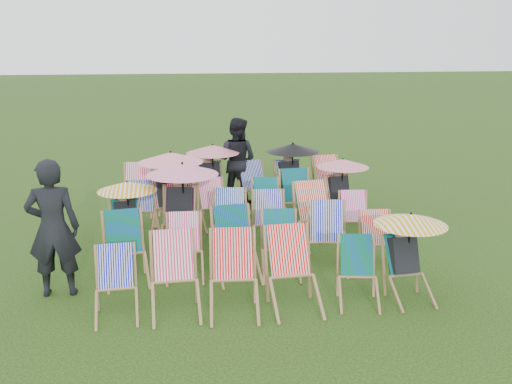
{
  "coord_description": "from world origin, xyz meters",
  "views": [
    {
      "loc": [
        -1.08,
        -9.1,
        3.46
      ],
      "look_at": [
        0.16,
        0.29,
        0.9
      ],
      "focal_mm": 40.0,
      "sensor_mm": 36.0,
      "label": 1
    }
  ],
  "objects": [
    {
      "name": "deckchair_0",
      "position": [
        -1.98,
        -2.22,
        0.43
      ],
      "size": [
        0.62,
        0.82,
        0.85
      ],
      "rotation": [
        0.0,
        0.0,
        0.07
      ],
      "color": "olive",
      "rests_on": "ground"
    },
    {
      "name": "deckchair_4",
      "position": [
        1.21,
        -2.25,
        0.42
      ],
      "size": [
        0.68,
        0.86,
        0.84
      ],
      "rotation": [
        0.0,
        0.0,
        -0.17
      ],
      "color": "olive",
      "rests_on": "ground"
    },
    {
      "name": "deckchair_18",
      "position": [
        -1.89,
        1.16,
        0.44
      ],
      "size": [
        0.68,
        0.87,
        0.87
      ],
      "rotation": [
        0.0,
        0.0,
        -0.13
      ],
      "color": "olive",
      "rests_on": "ground"
    },
    {
      "name": "deckchair_3",
      "position": [
        0.32,
        -2.28,
        0.51
      ],
      "size": [
        0.73,
        0.97,
        1.02
      ],
      "rotation": [
        0.0,
        0.0,
        0.06
      ],
      "color": "olive",
      "rests_on": "ground"
    },
    {
      "name": "deckchair_1",
      "position": [
        -1.23,
        -2.21,
        0.49
      ],
      "size": [
        0.7,
        0.94,
        0.99
      ],
      "rotation": [
        0.0,
        0.0,
        0.05
      ],
      "color": "olive",
      "rests_on": "ground"
    },
    {
      "name": "deckchair_15",
      "position": [
        0.35,
        -0.01,
        0.46
      ],
      "size": [
        0.68,
        0.89,
        0.92
      ],
      "rotation": [
        0.0,
        0.0,
        -0.08
      ],
      "color": "olive",
      "rests_on": "ground"
    },
    {
      "name": "deckchair_11",
      "position": [
        1.9,
        -1.09,
        0.41
      ],
      "size": [
        0.62,
        0.81,
        0.83
      ],
      "rotation": [
        0.0,
        0.0,
        -0.09
      ],
      "color": "olive",
      "rests_on": "ground"
    },
    {
      "name": "deckchair_20",
      "position": [
        -0.51,
        1.21,
        0.43
      ],
      "size": [
        0.72,
        0.89,
        0.87
      ],
      "rotation": [
        0.0,
        0.0,
        0.2
      ],
      "color": "olive",
      "rests_on": "ground"
    },
    {
      "name": "deckchair_23",
      "position": [
        1.97,
        1.29,
        0.63
      ],
      "size": [
        1.01,
        1.07,
        1.2
      ],
      "rotation": [
        0.0,
        0.0,
        0.07
      ],
      "color": "olive",
      "rests_on": "ground"
    },
    {
      "name": "deckchair_17",
      "position": [
        1.9,
        0.09,
        0.42
      ],
      "size": [
        0.62,
        0.81,
        0.83
      ],
      "rotation": [
        0.0,
        0.0,
        -0.09
      ],
      "color": "olive",
      "rests_on": "ground"
    },
    {
      "name": "deckchair_27",
      "position": [
        0.43,
        2.33,
        0.47
      ],
      "size": [
        0.78,
        0.97,
        0.94
      ],
      "rotation": [
        0.0,
        0.0,
        0.2
      ],
      "color": "olive",
      "rests_on": "ground"
    },
    {
      "name": "deckchair_9",
      "position": [
        0.34,
        -1.16,
        0.46
      ],
      "size": [
        0.67,
        0.88,
        0.91
      ],
      "rotation": [
        0.0,
        0.0,
        -0.08
      ],
      "color": "olive",
      "rests_on": "ground"
    },
    {
      "name": "deckchair_14",
      "position": [
        -0.32,
        0.05,
        0.47
      ],
      "size": [
        0.71,
        0.93,
        0.95
      ],
      "rotation": [
        0.0,
        0.0,
        -0.1
      ],
      "color": "olive",
      "rests_on": "ground"
    },
    {
      "name": "deckchair_6",
      "position": [
        -1.95,
        -1.11,
        0.49
      ],
      "size": [
        0.78,
        0.98,
        0.97
      ],
      "rotation": [
        0.0,
        0.0,
        0.16
      ],
      "color": "olive",
      "rests_on": "ground"
    },
    {
      "name": "deckchair_12",
      "position": [
        -2.03,
        0.14,
        0.62
      ],
      "size": [
        0.99,
        1.07,
        1.17
      ],
      "rotation": [
        0.0,
        0.0,
        0.17
      ],
      "color": "olive",
      "rests_on": "ground"
    },
    {
      "name": "deckchair_22",
      "position": [
        1.12,
        1.19,
        0.5
      ],
      "size": [
        0.72,
        0.96,
        0.99
      ],
      "rotation": [
        0.0,
        0.0,
        0.07
      ],
      "color": "olive",
      "rests_on": "ground"
    },
    {
      "name": "ground",
      "position": [
        0.0,
        0.0,
        0.0
      ],
      "size": [
        100.0,
        100.0,
        0.0
      ],
      "primitive_type": "plane",
      "color": "black",
      "rests_on": "ground"
    },
    {
      "name": "deckchair_19",
      "position": [
        -1.31,
        1.25,
        0.75
      ],
      "size": [
        1.2,
        1.31,
        1.43
      ],
      "rotation": [
        0.0,
        0.0,
        0.21
      ],
      "color": "olive",
      "rests_on": "ground"
    },
    {
      "name": "deckchair_21",
      "position": [
        0.47,
        1.13,
        0.43
      ],
      "size": [
        0.63,
        0.84,
        0.87
      ],
      "rotation": [
        0.0,
        0.0,
        -0.08
      ],
      "color": "olive",
      "rests_on": "ground"
    },
    {
      "name": "deckchair_13",
      "position": [
        -1.15,
        0.19,
        0.76
      ],
      "size": [
        1.21,
        1.28,
        1.44
      ],
      "rotation": [
        0.0,
        0.0,
        -0.11
      ],
      "color": "olive",
      "rests_on": "ground"
    },
    {
      "name": "deckchair_2",
      "position": [
        -0.47,
        -2.29,
        0.5
      ],
      "size": [
        0.72,
        0.96,
        1.0
      ],
      "rotation": [
        0.0,
        0.0,
        -0.06
      ],
      "color": "olive",
      "rests_on": "ground"
    },
    {
      "name": "deckchair_7",
      "position": [
        -1.1,
        -1.04,
        0.44
      ],
      "size": [
        0.6,
        0.83,
        0.89
      ],
      "rotation": [
        0.0,
        0.0,
        -0.01
      ],
      "color": "olive",
      "rests_on": "ground"
    },
    {
      "name": "deckchair_25",
      "position": [
        -1.24,
        2.35,
        0.48
      ],
      "size": [
        0.74,
        0.96,
        0.96
      ],
      "rotation": [
        0.0,
        0.0,
        -0.13
      ],
      "color": "olive",
      "rests_on": "ground"
    },
    {
      "name": "deckchair_8",
      "position": [
        -0.33,
        -1.16,
        0.5
      ],
      "size": [
        0.77,
        0.99,
        0.99
      ],
      "rotation": [
        0.0,
        0.0,
        0.13
      ],
      "color": "olive",
      "rests_on": "ground"
    },
    {
      "name": "person_left",
      "position": [
        -2.85,
        -1.47,
        0.97
      ],
      "size": [
        0.73,
        0.49,
        1.94
      ],
      "primitive_type": "imported",
      "rotation": [
        0.0,
        0.0,
        3.19
      ],
      "color": "black",
      "rests_on": "ground"
    },
    {
      "name": "deckchair_26",
      "position": [
        -0.48,
        2.48,
        0.7
      ],
      "size": [
        1.11,
        1.2,
        1.32
      ],
      "rotation": [
        0.0,
        0.0,
        0.15
      ],
      "color": "olive",
      "rests_on": "ground"
    },
    {
      "name": "deckchair_10",
      "position": [
        1.1,
        -1.04,
        0.49
      ],
      "size": [
        0.8,
        1.01,
        0.98
      ],
      "rotation": [
        0.0,
        0.0,
        -0.18
      ],
      "color": "olive",
      "rests_on": "ground"
    },
    {
      "name": "deckchair_5",
      "position": [
        1.92,
        -2.2,
        0.62
      ],
      "size": [
        0.99,
        1.05,
        1.18
      ],
      "rotation": [
        0.0,
        0.0,
        0.09
      ],
      "color": "olive",
      "rests_on": "ground"
    },
    {
      "name": "deckchair_28",
      "position": [
        1.19,
        2.36,
        0.7
      ],
      "size": [
        1.12,
        1.2,
        1.33
      ],
      "rotation": [
        0.0,
        0.0,
        0.1
      ],
      "color": "olive",
      "rests_on": "ground"
    },
    {
      "name": "deckchair_24",
      "position": [
        -2.0,
        2.3,
        0.49
      ],
      "size": [
        0.67,
        0.92,
        0.97
      ],
      "rotation": [
        0.0,
        0.0,
        -0.03
      ],
      "color": "olive",
      "rests_on": "ground"
    },
    {
      "name": "deckchair_29",
      "position": [
        2.07,
        2.39,
        0.5
      ],
      "size": [
        0.79,
        1.0,
        1.0
      ],
      "rotation": [
        0.0,
        0.0,
        0.15
      ],
      "color": "olive",
      "rests_on": "ground"
    },
    {
      "name": "deckchair_16",
      "position": [
        1.2,
        0.03,
        0.52
      ],
      "size": [
        0.8,
        1.03,
        1.03
      ],
      "rotation": [
        0.0,
        0.0,
        0.13
      ],
      "color": "olive",
      "rests_on": "ground"
    },
    {
      "name": "person_rear",
      "position": [
        0.09,
        2.88,
        0.92
      ],
      "size": [
        1.13,
        1.06,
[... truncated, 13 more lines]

